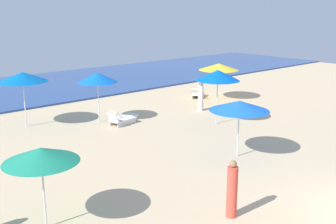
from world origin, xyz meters
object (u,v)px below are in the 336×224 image
object	(u,v)px
beachgoer_0	(201,97)
beach_ball_0	(238,109)
umbrella_7	(22,77)
umbrella_9	(41,155)
umbrella_1	(97,78)
umbrella_4	(219,67)
lounge_chair_1_0	(121,120)
beachgoer_2	(232,190)
lounge_chair_4_0	(198,94)
lounge_chair_1_1	(124,117)
umbrella_5	(218,75)
umbrella_2	(239,106)

from	to	relation	value
beachgoer_0	beach_ball_0	xyz separation A→B (m)	(1.34, -1.58, -0.61)
umbrella_7	beach_ball_0	world-z (taller)	umbrella_7
umbrella_9	beach_ball_0	bearing A→B (deg)	18.95
umbrella_1	umbrella_4	distance (m)	8.49
lounge_chair_1_0	umbrella_4	distance (m)	8.13
lounge_chair_1_0	beachgoer_2	world-z (taller)	beachgoer_2
lounge_chair_4_0	beachgoer_0	xyz separation A→B (m)	(-2.28, -2.46, 0.53)
lounge_chair_1_0	umbrella_4	size ratio (longest dim) A/B	0.62
umbrella_1	beach_ball_0	size ratio (longest dim) A/B	6.70
lounge_chair_1_1	umbrella_9	bearing A→B (deg)	129.28
umbrella_1	lounge_chair_1_1	size ratio (longest dim) A/B	1.75
umbrella_9	beachgoer_2	distance (m)	5.15
umbrella_5	umbrella_7	size ratio (longest dim) A/B	1.01
lounge_chair_1_1	beachgoer_2	world-z (taller)	beachgoer_2
lounge_chair_4_0	beachgoer_2	distance (m)	15.51
lounge_chair_1_1	lounge_chair_4_0	world-z (taller)	lounge_chair_4_0
lounge_chair_4_0	beachgoer_0	world-z (taller)	beachgoer_0
beachgoer_0	beachgoer_2	xyz separation A→B (m)	(-8.08, -9.07, -0.02)
beachgoer_0	umbrella_7	bearing A→B (deg)	36.51
umbrella_1	lounge_chair_1_0	size ratio (longest dim) A/B	1.65
umbrella_1	umbrella_5	distance (m)	5.92
lounge_chair_1_0	umbrella_2	size ratio (longest dim) A/B	0.67
lounge_chair_4_0	umbrella_9	bearing A→B (deg)	90.10
umbrella_9	beach_ball_0	size ratio (longest dim) A/B	5.88
umbrella_4	lounge_chair_4_0	xyz separation A→B (m)	(-0.58, 1.20, -1.81)
umbrella_7	umbrella_1	bearing A→B (deg)	-29.28
umbrella_7	beach_ball_0	bearing A→B (deg)	-26.43
lounge_chair_1_1	umbrella_2	xyz separation A→B (m)	(0.31, -7.18, 1.80)
umbrella_4	umbrella_5	bearing A→B (deg)	-138.82
umbrella_7	beachgoer_2	bearing A→B (deg)	-87.25
lounge_chair_1_1	umbrella_4	distance (m)	7.62
umbrella_9	beach_ball_0	xyz separation A→B (m)	(13.53, 4.65, -1.84)
umbrella_5	beachgoer_0	xyz separation A→B (m)	(1.34, 2.42, -1.64)
umbrella_5	umbrella_9	size ratio (longest dim) A/B	1.22
beachgoer_0	beach_ball_0	distance (m)	2.16
umbrella_1	beach_ball_0	bearing A→B (deg)	-25.12
umbrella_9	beachgoer_2	xyz separation A→B (m)	(4.11, -2.84, -1.24)
umbrella_5	umbrella_9	xyz separation A→B (m)	(-10.85, -3.81, -0.42)
umbrella_4	beach_ball_0	world-z (taller)	umbrella_4
lounge_chair_4_0	umbrella_7	xyz separation A→B (m)	(-10.96, 0.94, 2.17)
umbrella_1	lounge_chair_4_0	world-z (taller)	umbrella_1
beach_ball_0	umbrella_1	bearing A→B (deg)	154.88
beach_ball_0	umbrella_9	bearing A→B (deg)	-161.05
lounge_chair_4_0	umbrella_9	size ratio (longest dim) A/B	0.71
umbrella_2	umbrella_4	xyz separation A→B (m)	(7.08, 7.37, 0.06)
lounge_chair_1_0	umbrella_7	size ratio (longest dim) A/B	0.57
umbrella_7	beach_ball_0	size ratio (longest dim) A/B	7.11
lounge_chair_1_1	umbrella_9	world-z (taller)	umbrella_9
beachgoer_2	umbrella_4	bearing A→B (deg)	-27.74
umbrella_5	beach_ball_0	size ratio (longest dim) A/B	7.19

